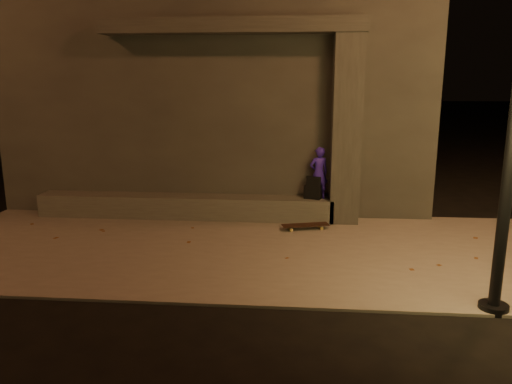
# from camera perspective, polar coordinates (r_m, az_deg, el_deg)

# --- Properties ---
(ground) EXTENTS (120.00, 120.00, 0.00)m
(ground) POSITION_cam_1_polar(r_m,az_deg,el_deg) (6.64, -2.56, -12.30)
(ground) COLOR black
(ground) RESTS_ON ground
(sidewalk) EXTENTS (11.00, 4.40, 0.04)m
(sidewalk) POSITION_cam_1_polar(r_m,az_deg,el_deg) (8.47, -0.77, -6.45)
(sidewalk) COLOR slate
(sidewalk) RESTS_ON ground
(building) EXTENTS (9.00, 5.10, 5.22)m
(building) POSITION_cam_1_polar(r_m,az_deg,el_deg) (12.58, -3.33, 11.87)
(building) COLOR #3A3735
(building) RESTS_ON ground
(ledge) EXTENTS (6.00, 0.55, 0.45)m
(ledge) POSITION_cam_1_polar(r_m,az_deg,el_deg) (10.30, -8.12, -1.64)
(ledge) COLOR #524F4A
(ledge) RESTS_ON sidewalk
(column) EXTENTS (0.55, 0.55, 3.60)m
(column) POSITION_cam_1_polar(r_m,az_deg,el_deg) (9.79, 10.27, 6.91)
(column) COLOR #3A3735
(column) RESTS_ON sidewalk
(canopy) EXTENTS (5.00, 0.70, 0.28)m
(canopy) POSITION_cam_1_polar(r_m,az_deg,el_deg) (9.89, -2.77, 18.41)
(canopy) COLOR #3A3735
(canopy) RESTS_ON column
(skateboarder) EXTENTS (0.43, 0.35, 1.03)m
(skateboarder) POSITION_cam_1_polar(r_m,az_deg,el_deg) (9.88, 7.19, 2.16)
(skateboarder) COLOR #361DBD
(skateboarder) RESTS_ON ledge
(backpack) EXTENTS (0.38, 0.30, 0.46)m
(backpack) POSITION_cam_1_polar(r_m,az_deg,el_deg) (9.95, 6.55, 0.16)
(backpack) COLOR black
(backpack) RESTS_ON ledge
(skateboard) EXTENTS (0.91, 0.46, 0.10)m
(skateboard) POSITION_cam_1_polar(r_m,az_deg,el_deg) (9.45, 5.67, -3.81)
(skateboard) COLOR black
(skateboard) RESTS_ON sidewalk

